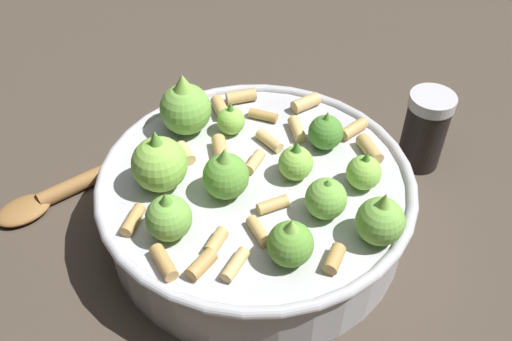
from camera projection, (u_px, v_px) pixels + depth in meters
name	position (u px, v px, depth m)	size (l,w,h in m)	color
ground_plane	(256.00, 225.00, 0.53)	(2.40, 2.40, 0.00)	#42382D
cooking_pan	(255.00, 196.00, 0.50)	(0.28, 0.28, 0.12)	#B7B7BC
pepper_shaker	(425.00, 130.00, 0.56)	(0.04, 0.04, 0.08)	black
wooden_spoon	(91.00, 179.00, 0.56)	(0.19, 0.15, 0.02)	olive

